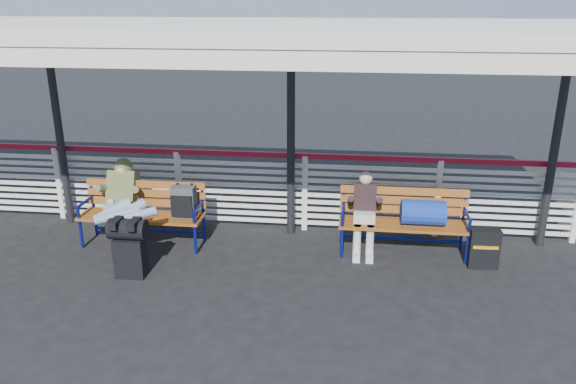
# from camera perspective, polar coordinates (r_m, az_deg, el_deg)

# --- Properties ---
(ground) EXTENTS (60.00, 60.00, 0.00)m
(ground) POSITION_cam_1_polar(r_m,az_deg,el_deg) (7.63, -15.05, -8.51)
(ground) COLOR black
(ground) RESTS_ON ground
(fence) EXTENTS (12.08, 0.08, 1.24)m
(fence) POSITION_cam_1_polar(r_m,az_deg,el_deg) (9.01, -11.04, 0.75)
(fence) COLOR silver
(fence) RESTS_ON ground
(canopy) EXTENTS (12.60, 3.60, 3.16)m
(canopy) POSITION_cam_1_polar(r_m,az_deg,el_deg) (7.60, -14.64, 15.45)
(canopy) COLOR silver
(canopy) RESTS_ON ground
(luggage_stack) EXTENTS (0.48, 0.28, 0.80)m
(luggage_stack) POSITION_cam_1_polar(r_m,az_deg,el_deg) (7.53, -15.83, -5.26)
(luggage_stack) COLOR black
(luggage_stack) RESTS_ON ground
(bench_left) EXTENTS (1.80, 0.56, 0.93)m
(bench_left) POSITION_cam_1_polar(r_m,az_deg,el_deg) (8.36, -13.26, -1.37)
(bench_left) COLOR #8D5A1B
(bench_left) RESTS_ON ground
(bench_right) EXTENTS (1.80, 0.56, 0.92)m
(bench_right) POSITION_cam_1_polar(r_m,az_deg,el_deg) (8.02, 12.65, -2.19)
(bench_right) COLOR #8D5A1B
(bench_right) RESTS_ON ground
(traveler_man) EXTENTS (0.94, 1.64, 0.77)m
(traveler_man) POSITION_cam_1_polar(r_m,az_deg,el_deg) (8.15, -16.44, -1.46)
(traveler_man) COLOR #8AA2BA
(traveler_man) RESTS_ON ground
(companion_person) EXTENTS (0.32, 0.66, 1.15)m
(companion_person) POSITION_cam_1_polar(r_m,az_deg,el_deg) (7.97, 7.77, -2.04)
(companion_person) COLOR beige
(companion_person) RESTS_ON ground
(suitcase_side) EXTENTS (0.40, 0.26, 0.55)m
(suitcase_side) POSITION_cam_1_polar(r_m,az_deg,el_deg) (8.02, 19.23, -5.37)
(suitcase_side) COLOR black
(suitcase_side) RESTS_ON ground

